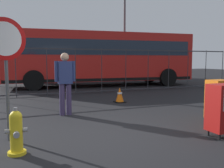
{
  "coord_description": "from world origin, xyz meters",
  "views": [
    {
      "loc": [
        -1.93,
        -4.23,
        1.47
      ],
      "look_at": [
        0.3,
        1.2,
        0.9
      ],
      "focal_mm": 39.1,
      "sensor_mm": 36.0,
      "label": 1
    }
  ],
  "objects": [
    {
      "name": "traffic_cone",
      "position": [
        1.54,
        3.5,
        0.26
      ],
      "size": [
        0.36,
        0.36,
        0.53
      ],
      "color": "black",
      "rests_on": "ground_plane"
    },
    {
      "name": "street_light_near_right",
      "position": [
        4.82,
        10.09,
        4.32
      ],
      "size": [
        0.32,
        0.32,
        7.5
      ],
      "color": "#4C4F54",
      "rests_on": "ground_plane"
    },
    {
      "name": "fence_barrier",
      "position": [
        0.0,
        6.07,
        1.02
      ],
      "size": [
        18.03,
        0.04,
        2.0
      ],
      "color": "#2D2D33",
      "rests_on": "ground_plane"
    },
    {
      "name": "stop_sign",
      "position": [
        -2.03,
        0.53,
        1.6
      ],
      "size": [
        0.71,
        0.31,
        2.23
      ],
      "color": "#4C4F54",
      "rests_on": "ground_plane"
    },
    {
      "name": "fire_hydrant",
      "position": [
        -1.91,
        -0.24,
        0.35
      ],
      "size": [
        0.33,
        0.31,
        0.75
      ],
      "color": "yellow",
      "rests_on": "ground_plane"
    },
    {
      "name": "bus_near",
      "position": [
        2.81,
        9.07,
        1.71
      ],
      "size": [
        10.7,
        3.6,
        3.0
      ],
      "rotation": [
        0.0,
        0.0,
        -0.1
      ],
      "color": "red",
      "rests_on": "ground_plane"
    },
    {
      "name": "bus_far",
      "position": [
        4.2,
        13.68,
        1.71
      ],
      "size": [
        10.62,
        3.23,
        3.0
      ],
      "rotation": [
        0.0,
        0.0,
        0.05
      ],
      "color": "beige",
      "rests_on": "ground_plane"
    },
    {
      "name": "newspaper_box_secondary",
      "position": [
        2.49,
        -0.0,
        0.57
      ],
      "size": [
        0.48,
        0.42,
        1.02
      ],
      "color": "black",
      "rests_on": "ground_plane"
    },
    {
      "name": "pedestrian",
      "position": [
        -0.63,
        2.23,
        0.95
      ],
      "size": [
        0.55,
        0.22,
        1.67
      ],
      "color": "#382D51",
      "rests_on": "ground_plane"
    },
    {
      "name": "ground_plane",
      "position": [
        0.0,
        0.0,
        0.0
      ],
      "size": [
        60.0,
        60.0,
        0.0
      ],
      "primitive_type": "plane",
      "color": "black"
    },
    {
      "name": "newspaper_box_primary",
      "position": [
        1.75,
        -0.79,
        0.57
      ],
      "size": [
        0.48,
        0.42,
        1.02
      ],
      "color": "black",
      "rests_on": "ground_plane"
    }
  ]
}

